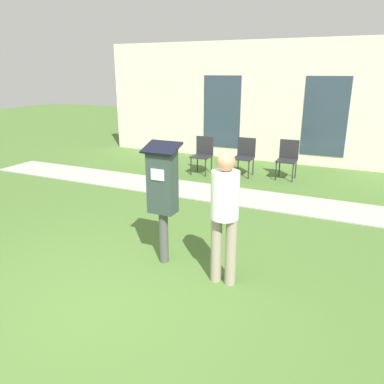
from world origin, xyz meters
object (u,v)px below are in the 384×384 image
(parking_meter, at_px, (163,188))
(outdoor_chair_left, at_px, (203,152))
(person_standing, at_px, (225,209))
(outdoor_chair_right, at_px, (288,156))
(outdoor_chair_middle, at_px, (245,154))

(parking_meter, xyz_separation_m, outdoor_chair_left, (-1.32, 4.38, -0.49))
(person_standing, height_order, outdoor_chair_right, person_standing)
(outdoor_chair_right, bearing_deg, parking_meter, -120.88)
(outdoor_chair_middle, bearing_deg, person_standing, -87.92)
(outdoor_chair_left, xyz_separation_m, outdoor_chair_right, (1.97, 0.40, 0.00))
(outdoor_chair_left, bearing_deg, person_standing, -55.57)
(person_standing, xyz_separation_m, outdoor_chair_left, (-2.20, 4.53, -0.40))
(outdoor_chair_middle, xyz_separation_m, outdoor_chair_right, (0.99, 0.15, 0.00))
(outdoor_chair_middle, height_order, outdoor_chair_right, same)
(outdoor_chair_middle, relative_size, outdoor_chair_right, 1.00)
(parking_meter, height_order, outdoor_chair_middle, parking_meter)
(parking_meter, xyz_separation_m, person_standing, (0.88, -0.15, -0.09))
(parking_meter, height_order, outdoor_chair_right, parking_meter)
(outdoor_chair_right, bearing_deg, person_standing, -110.45)
(outdoor_chair_middle, bearing_deg, outdoor_chair_right, -3.49)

